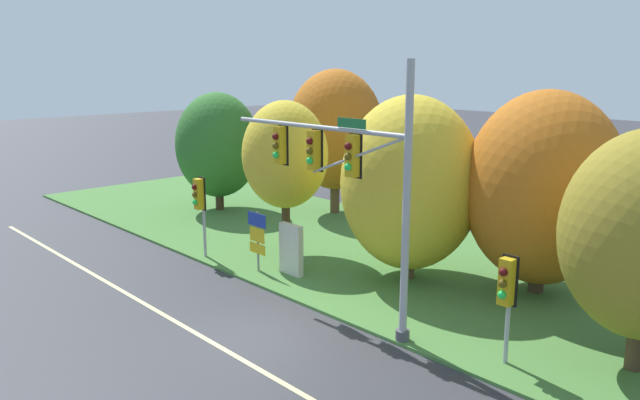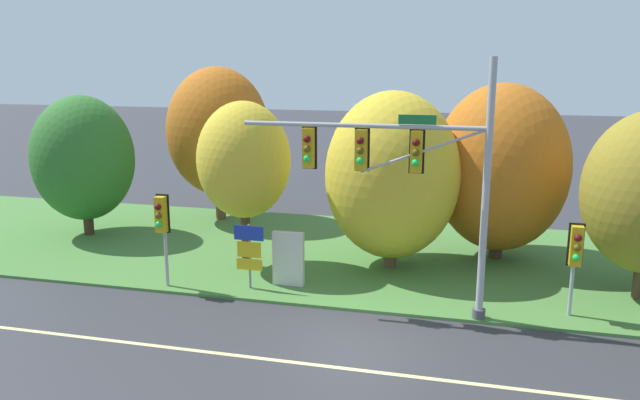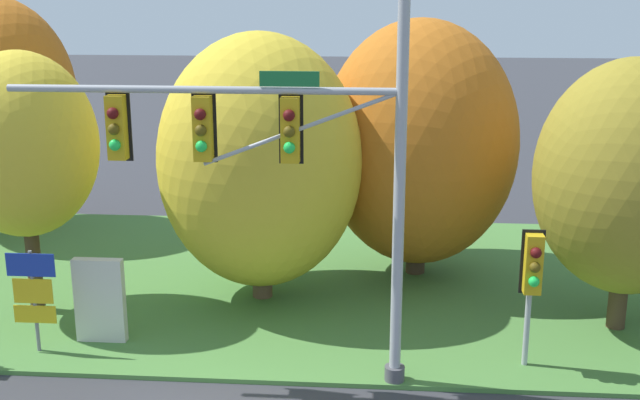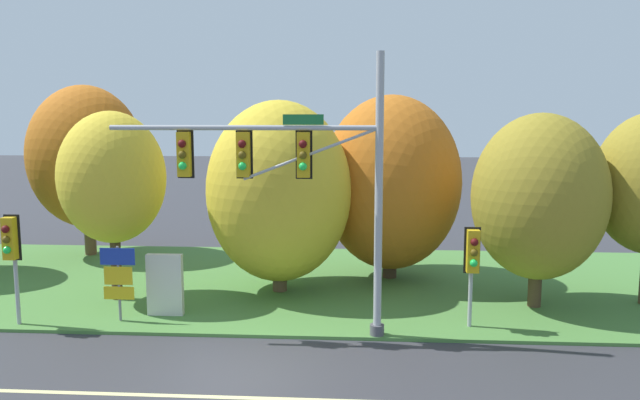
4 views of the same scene
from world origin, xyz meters
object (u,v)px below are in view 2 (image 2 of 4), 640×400
at_px(pedestrian_signal_further_along, 576,251).
at_px(tree_behind_signpost, 244,160).
at_px(traffic_signal_mast, 409,168).
at_px(tree_tall_centre, 501,168).
at_px(route_sign_post, 249,250).
at_px(tree_mid_verge, 392,176).
at_px(pedestrian_signal_near_kerb, 162,220).
at_px(tree_left_of_mast, 218,132).
at_px(info_kiosk, 288,259).
at_px(tree_nearest_road, 83,158).

xyz_separation_m(pedestrian_signal_further_along, tree_behind_signpost, (-11.30, 2.19, 1.96)).
xyz_separation_m(traffic_signal_mast, pedestrian_signal_further_along, (4.95, 0.75, -2.44)).
xyz_separation_m(tree_behind_signpost, tree_tall_centre, (9.23, 3.41, -0.46)).
xyz_separation_m(pedestrian_signal_further_along, route_sign_post, (-10.35, -0.01, -0.73)).
bearing_deg(route_sign_post, tree_mid_verge, 38.96).
xyz_separation_m(tree_mid_verge, tree_tall_centre, (3.92, 2.08, 0.11)).
height_order(pedestrian_signal_near_kerb, tree_left_of_mast, tree_left_of_mast).
xyz_separation_m(route_sign_post, tree_behind_signpost, (-0.95, 2.19, 2.69)).
height_order(route_sign_post, info_kiosk, route_sign_post).
relative_size(traffic_signal_mast, tree_mid_verge, 1.18).
relative_size(traffic_signal_mast, tree_behind_signpost, 1.25).
bearing_deg(tree_mid_verge, tree_tall_centre, 27.96).
distance_m(route_sign_post, tree_behind_signpost, 3.60).
bearing_deg(tree_tall_centre, route_sign_post, -145.90).
relative_size(pedestrian_signal_near_kerb, tree_tall_centre, 0.48).
distance_m(pedestrian_signal_further_along, tree_mid_verge, 7.08).
height_order(route_sign_post, tree_left_of_mast, tree_left_of_mast).
distance_m(traffic_signal_mast, tree_left_of_mast, 13.84).
bearing_deg(route_sign_post, pedestrian_signal_near_kerb, -167.24).
distance_m(pedestrian_signal_near_kerb, tree_nearest_road, 8.49).
distance_m(pedestrian_signal_near_kerb, tree_tall_centre, 12.83).
bearing_deg(info_kiosk, traffic_signal_mast, -18.09).
xyz_separation_m(traffic_signal_mast, route_sign_post, (-5.40, 0.74, -3.17)).
xyz_separation_m(pedestrian_signal_further_along, tree_tall_centre, (-2.07, 5.60, 1.50)).
bearing_deg(pedestrian_signal_near_kerb, pedestrian_signal_further_along, 2.83).
relative_size(traffic_signal_mast, pedestrian_signal_further_along, 2.64).
distance_m(tree_nearest_road, tree_behind_signpost, 8.82).
bearing_deg(tree_behind_signpost, pedestrian_signal_further_along, -10.96).
bearing_deg(info_kiosk, tree_left_of_mast, 126.32).
height_order(tree_behind_signpost, tree_mid_verge, tree_mid_verge).
relative_size(tree_left_of_mast, info_kiosk, 3.89).
height_order(traffic_signal_mast, pedestrian_signal_further_along, traffic_signal_mast).
bearing_deg(tree_nearest_road, tree_behind_signpost, -16.23).
distance_m(tree_behind_signpost, info_kiosk, 4.10).
distance_m(pedestrian_signal_near_kerb, tree_left_of_mast, 9.71).
xyz_separation_m(pedestrian_signal_further_along, tree_left_of_mast, (-15.07, 8.68, 2.21)).
bearing_deg(pedestrian_signal_near_kerb, tree_behind_signpost, 56.09).
relative_size(route_sign_post, tree_behind_signpost, 0.36).
bearing_deg(tree_tall_centre, pedestrian_signal_near_kerb, -150.69).
height_order(pedestrian_signal_near_kerb, pedestrian_signal_further_along, pedestrian_signal_near_kerb).
bearing_deg(tree_mid_verge, tree_nearest_road, 175.31).
bearing_deg(route_sign_post, traffic_signal_mast, -7.80).
xyz_separation_m(route_sign_post, info_kiosk, (1.20, 0.63, -0.44)).
bearing_deg(tree_left_of_mast, tree_behind_signpost, -59.85).
xyz_separation_m(pedestrian_signal_near_kerb, info_kiosk, (4.06, 1.28, -1.45)).
xyz_separation_m(pedestrian_signal_near_kerb, tree_mid_verge, (7.22, 4.17, 1.11)).
height_order(pedestrian_signal_further_along, tree_mid_verge, tree_mid_verge).
height_order(tree_left_of_mast, info_kiosk, tree_left_of_mast).
relative_size(pedestrian_signal_near_kerb, info_kiosk, 1.72).
bearing_deg(tree_nearest_road, tree_left_of_mast, 40.76).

